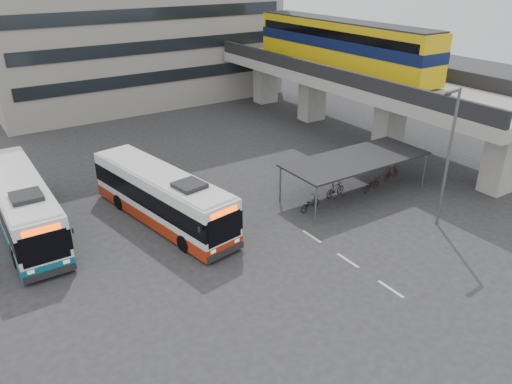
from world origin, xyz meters
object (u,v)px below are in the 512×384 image
bus_teal (22,206)px  lamp_post (448,151)px  bus_main (162,197)px  pedestrian (179,218)px

bus_teal → lamp_post: lamp_post is taller
bus_main → pedestrian: bearing=-94.9°
bus_main → bus_teal: size_ratio=0.99×
bus_main → pedestrian: (0.17, -1.89, -0.62)m
bus_teal → bus_main: bearing=-24.3°
bus_main → lamp_post: (13.35, -9.35, 3.10)m
bus_teal → pedestrian: (7.34, -5.14, -0.67)m
pedestrian → lamp_post: lamp_post is taller
lamp_post → bus_teal: bearing=141.9°
bus_main → pedestrian: size_ratio=6.12×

